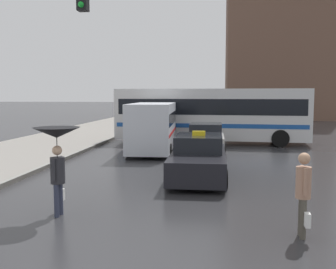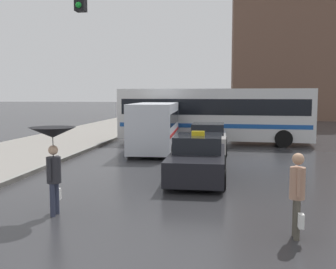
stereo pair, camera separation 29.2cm
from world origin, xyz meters
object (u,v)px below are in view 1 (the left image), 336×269
taxi (199,158)px  pedestrian_man (303,189)px  ambulance_van (153,125)px  traffic_light (17,44)px  sedan_red (206,139)px  city_bus (211,113)px  pedestrian_with_umbrella (57,145)px

taxi → pedestrian_man: bearing=113.0°
ambulance_van → traffic_light: size_ratio=0.87×
ambulance_van → traffic_light: (-2.40, -8.77, 2.93)m
sedan_red → traffic_light: bearing=61.7°
city_bus → pedestrian_with_umbrella: (-3.39, -14.72, -0.09)m
ambulance_van → pedestrian_man: (4.88, -11.38, -0.36)m
taxi → pedestrian_man: (2.32, -5.47, 0.31)m
pedestrian_with_umbrella → taxi: bearing=-31.9°
city_bus → taxi: bearing=2.2°
sedan_red → pedestrian_man: size_ratio=2.65×
ambulance_van → pedestrian_with_umbrella: bearing=84.4°
city_bus → pedestrian_with_umbrella: size_ratio=5.37×
city_bus → pedestrian_man: (2.04, -15.50, -0.79)m
sedan_red → pedestrian_with_umbrella: pedestrian_with_umbrella is taller
sedan_red → pedestrian_with_umbrella: (-3.19, -11.16, 1.04)m
traffic_light → taxi: bearing=30.0°
pedestrian_with_umbrella → pedestrian_man: size_ratio=1.22×
sedan_red → ambulance_van: (-2.63, -0.56, 0.70)m
sedan_red → city_bus: (0.20, 3.56, 1.13)m
ambulance_van → pedestrian_with_umbrella: size_ratio=2.56×
taxi → sedan_red: taxi is taller
city_bus → pedestrian_man: 15.66m
sedan_red → ambulance_van: 2.78m
pedestrian_man → sedan_red: bearing=-167.7°
ambulance_van → pedestrian_man: ambulance_van is taller
sedan_red → taxi: bearing=89.3°
pedestrian_with_umbrella → traffic_light: 3.67m
pedestrian_with_umbrella → traffic_light: size_ratio=0.34×
ambulance_van → taxi: bearing=110.8°
taxi → city_bus: bearing=-91.6°
taxi → ambulance_van: (-2.56, 5.91, 0.68)m
ambulance_van → pedestrian_man: bearing=110.6°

